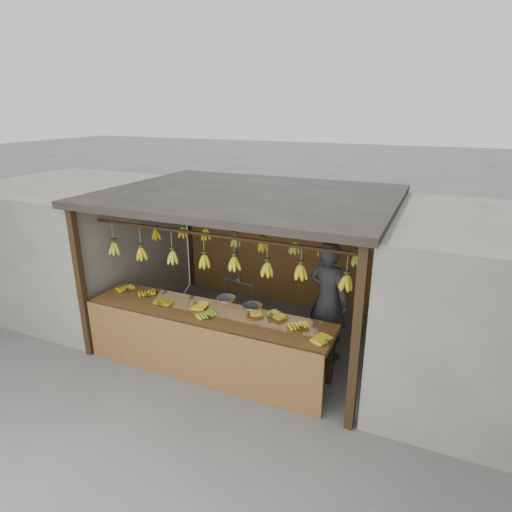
% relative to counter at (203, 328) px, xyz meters
% --- Properties ---
extents(ground, '(80.00, 80.00, 0.00)m').
position_rel_counter_xyz_m(ground, '(0.12, 1.23, -0.71)').
color(ground, '#5B5B57').
extents(stall, '(4.30, 3.30, 2.40)m').
position_rel_counter_xyz_m(stall, '(0.12, 1.56, 1.26)').
color(stall, black).
rests_on(stall, ground).
extents(neighbor_left, '(3.00, 3.00, 2.30)m').
position_rel_counter_xyz_m(neighbor_left, '(-3.48, 1.23, 0.44)').
color(neighbor_left, slate).
rests_on(neighbor_left, ground).
extents(neighbor_right, '(3.00, 3.00, 2.30)m').
position_rel_counter_xyz_m(neighbor_right, '(3.72, 1.23, 0.44)').
color(neighbor_right, slate).
rests_on(neighbor_right, ground).
extents(counter, '(3.68, 0.82, 0.96)m').
position_rel_counter_xyz_m(counter, '(0.00, 0.00, 0.00)').
color(counter, brown).
rests_on(counter, ground).
extents(hanging_bananas, '(3.63, 2.24, 0.40)m').
position_rel_counter_xyz_m(hanging_bananas, '(0.12, 1.23, 0.91)').
color(hanging_bananas, '#92A523').
rests_on(hanging_bananas, ground).
extents(balance_scale, '(0.69, 0.32, 0.92)m').
position_rel_counter_xyz_m(balance_scale, '(0.44, 0.23, 0.44)').
color(balance_scale, black).
rests_on(balance_scale, ground).
extents(vendor, '(0.78, 0.65, 1.83)m').
position_rel_counter_xyz_m(vendor, '(1.44, 1.16, 0.20)').
color(vendor, '#262628').
rests_on(vendor, ground).
extents(bag_bundles, '(0.08, 0.26, 1.20)m').
position_rel_counter_xyz_m(bag_bundles, '(2.06, 2.58, 0.27)').
color(bag_bundles, '#199926').
rests_on(bag_bundles, ground).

